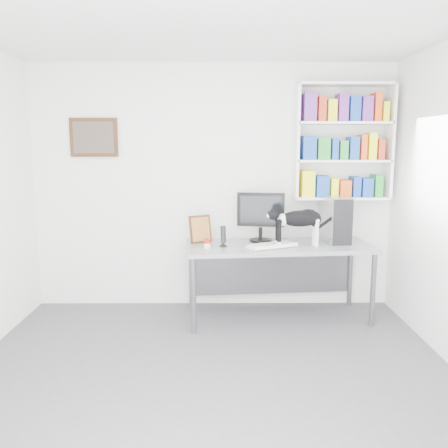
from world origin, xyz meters
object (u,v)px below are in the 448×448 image
object	(u,v)px
pc_tower	(335,219)
leaning_print	(200,228)
speaker	(223,236)
keyboard	(272,245)
monitor	(261,217)
cat	(299,228)
soup_can	(207,243)
desk	(278,282)
bookshelf	(343,142)

from	to	relation	value
pc_tower	leaning_print	size ratio (longest dim) A/B	1.64
speaker	leaning_print	bearing A→B (deg)	124.05
pc_tower	keyboard	bearing A→B (deg)	-163.32
monitor	cat	xyz separation A→B (m)	(0.36, -0.27, -0.07)
pc_tower	cat	xyz separation A→B (m)	(-0.43, -0.26, -0.05)
soup_can	monitor	bearing A→B (deg)	31.19
monitor	soup_can	xyz separation A→B (m)	(-0.56, -0.34, -0.22)
desk	bookshelf	bearing A→B (deg)	20.18
bookshelf	monitor	size ratio (longest dim) A/B	2.31
desk	pc_tower	size ratio (longest dim) A/B	3.91
cat	keyboard	bearing A→B (deg)	177.44
bookshelf	pc_tower	bearing A→B (deg)	-118.93
bookshelf	speaker	world-z (taller)	bookshelf
keyboard	cat	world-z (taller)	cat
monitor	desk	bearing A→B (deg)	-33.87
bookshelf	keyboard	xyz separation A→B (m)	(-0.79, -0.46, -1.03)
desk	soup_can	bearing A→B (deg)	-172.82
desk	cat	bearing A→B (deg)	-32.88
speaker	cat	bearing A→B (deg)	-14.76
pc_tower	speaker	size ratio (longest dim) A/B	2.20
bookshelf	leaning_print	size ratio (longest dim) A/B	4.16
desk	leaning_print	size ratio (longest dim) A/B	6.40
desk	leaning_print	xyz separation A→B (m)	(-0.82, 0.13, 0.55)
pc_tower	speaker	distance (m)	1.22
monitor	leaning_print	size ratio (longest dim) A/B	1.80
leaning_print	keyboard	bearing A→B (deg)	-46.24
monitor	leaning_print	bearing A→B (deg)	-165.30
bookshelf	monitor	distance (m)	1.20
pc_tower	leaning_print	distance (m)	1.44
desk	speaker	size ratio (longest dim) A/B	8.60
leaning_print	cat	world-z (taller)	cat
bookshelf	monitor	world-z (taller)	bookshelf
soup_can	cat	xyz separation A→B (m)	(0.92, 0.07, 0.15)
bookshelf	cat	distance (m)	1.10
pc_tower	cat	bearing A→B (deg)	-154.35
desk	pc_tower	xyz separation A→B (m)	(0.61, 0.16, 0.64)
keyboard	leaning_print	bearing A→B (deg)	135.08
monitor	keyboard	size ratio (longest dim) A/B	1.07
monitor	soup_can	bearing A→B (deg)	-138.01
bookshelf	keyboard	world-z (taller)	bookshelf
pc_tower	soup_can	size ratio (longest dim) A/B	5.06
soup_can	pc_tower	bearing A→B (deg)	13.50
monitor	pc_tower	distance (m)	0.79
bookshelf	desk	xyz separation A→B (m)	(-0.71, -0.34, -1.45)
desk	pc_tower	distance (m)	0.90
leaning_print	cat	xyz separation A→B (m)	(1.01, -0.23, 0.05)
leaning_print	speaker	bearing A→B (deg)	-69.21
leaning_print	soup_can	world-z (taller)	leaning_print
desk	speaker	world-z (taller)	speaker
bookshelf	speaker	xyz separation A→B (m)	(-1.29, -0.42, -0.94)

